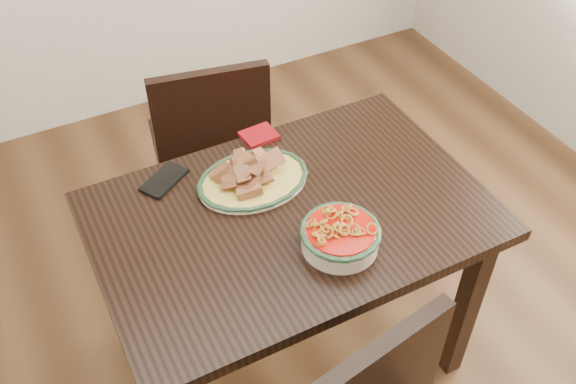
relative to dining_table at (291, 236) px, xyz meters
name	(u,v)px	position (x,y,z in m)	size (l,w,h in m)	color
floor	(301,341)	(0.06, 0.03, -0.64)	(3.50, 3.50, 0.00)	#3C2513
dining_table	(291,236)	(0.00, 0.00, 0.00)	(1.13, 0.76, 0.75)	black
chair_far	(211,143)	(0.01, 0.69, -0.14)	(0.49, 0.49, 0.89)	black
fish_plate	(253,172)	(-0.05, 0.16, 0.15)	(0.34, 0.26, 0.11)	white
noodle_bowl	(340,234)	(0.06, -0.18, 0.15)	(0.22, 0.22, 0.08)	beige
smartphone	(164,180)	(-0.28, 0.29, 0.11)	(0.15, 0.08, 0.01)	black
napkin	(259,135)	(0.07, 0.36, 0.11)	(0.11, 0.09, 0.01)	maroon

